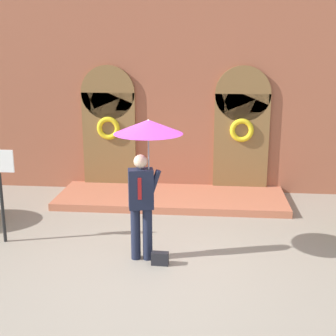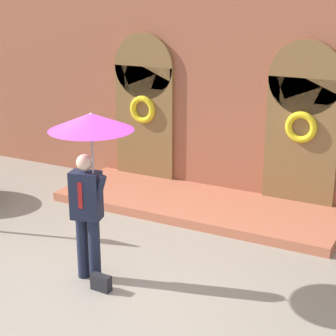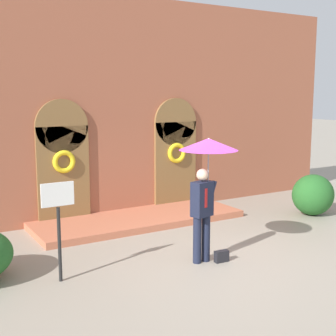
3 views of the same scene
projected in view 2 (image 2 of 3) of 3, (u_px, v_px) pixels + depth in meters
The scene contains 4 objects.
ground_plane at pixel (104, 282), 7.72m from camera, with size 80.00×80.00×0.00m, color gray.
building_facade at pixel (225, 55), 10.40m from camera, with size 14.00×2.30×5.60m.
person_with_umbrella at pixel (90, 147), 7.21m from camera, with size 1.10×1.10×2.36m.
handbag at pixel (101, 283), 7.49m from camera, with size 0.28×0.12×0.22m, color black.
Camera 2 is at (3.99, -5.67, 3.85)m, focal length 60.00 mm.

